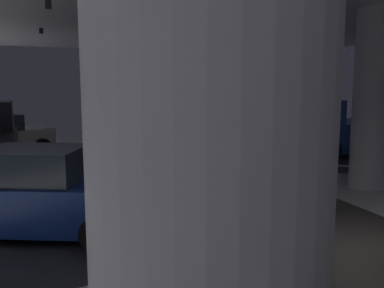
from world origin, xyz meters
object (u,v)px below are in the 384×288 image
at_px(column_left, 209,168).
at_px(column_right, 371,100).
at_px(display_car_deep_right, 283,123).
at_px(display_platform_mid_left, 44,237).
at_px(display_platform_deep_left, 0,159).
at_px(display_platform_far_right, 340,156).
at_px(display_platform_deep_right, 283,139).
at_px(pickup_truck_far_right, 336,132).
at_px(display_car_mid_left, 41,195).

bearing_deg(column_left, column_right, 43.25).
height_order(column_right, display_car_deep_right, column_right).
distance_m(display_platform_mid_left, display_platform_deep_left, 10.39).
bearing_deg(display_platform_mid_left, display_car_deep_right, 42.49).
relative_size(display_platform_far_right, display_platform_deep_left, 0.93).
xyz_separation_m(display_platform_deep_right, pickup_truck_far_right, (-0.93, -5.67, 1.06)).
bearing_deg(display_platform_deep_left, display_platform_deep_right, 5.18).
relative_size(display_platform_mid_left, pickup_truck_far_right, 0.99).
height_order(display_car_deep_right, pickup_truck_far_right, pickup_truck_far_right).
xyz_separation_m(display_car_mid_left, display_platform_deep_right, (12.62, 11.52, -0.87)).
bearing_deg(display_platform_far_right, display_car_mid_left, -153.77).
relative_size(display_car_mid_left, display_platform_far_right, 0.81).
bearing_deg(display_platform_mid_left, display_platform_far_right, 26.33).
relative_size(column_left, display_platform_far_right, 0.97).
relative_size(display_platform_mid_left, display_car_deep_right, 1.30).
height_order(column_right, column_left, same).
relative_size(display_car_deep_right, display_platform_far_right, 0.75).
height_order(display_platform_mid_left, display_car_deep_right, display_car_deep_right).
height_order(column_right, display_car_mid_left, column_right).
bearing_deg(column_right, display_platform_mid_left, -169.72).
height_order(column_left, display_platform_mid_left, column_left).
xyz_separation_m(display_platform_mid_left, display_platform_far_right, (11.98, 5.93, 0.01)).
height_order(display_car_mid_left, display_platform_far_right, display_car_mid_left).
relative_size(pickup_truck_far_right, display_platform_deep_left, 0.92).
xyz_separation_m(column_right, display_platform_mid_left, (-9.68, -1.75, -2.59)).
height_order(display_platform_far_right, pickup_truck_far_right, pickup_truck_far_right).
bearing_deg(column_right, display_platform_far_right, 61.13).
xyz_separation_m(column_right, display_car_mid_left, (-9.71, -1.74, -1.69)).
distance_m(pickup_truck_far_right, display_platform_deep_left, 14.16).
bearing_deg(column_left, display_platform_deep_right, 57.21).
xyz_separation_m(display_platform_far_right, pickup_truck_far_right, (-0.32, -0.06, 1.07)).
relative_size(column_left, pickup_truck_far_right, 0.98).
bearing_deg(pickup_truck_far_right, display_platform_mid_left, -153.29).
xyz_separation_m(display_car_deep_right, display_platform_far_right, (-0.59, -5.59, -0.93)).
relative_size(column_left, display_platform_mid_left, 0.99).
bearing_deg(display_platform_deep_left, display_platform_mid_left, -80.23).
distance_m(column_right, display_car_mid_left, 10.00).
height_order(display_car_mid_left, display_platform_deep_right, display_car_mid_left).
xyz_separation_m(display_platform_deep_right, display_platform_deep_left, (-14.36, -1.30, -0.03)).
xyz_separation_m(display_car_deep_right, display_platform_deep_left, (-14.33, -1.28, -0.95)).
relative_size(display_platform_mid_left, display_platform_deep_right, 1.06).
relative_size(column_left, display_platform_deep_right, 1.05).
relative_size(display_car_deep_right, display_platform_deep_left, 0.70).
bearing_deg(column_right, display_platform_deep_left, 143.45).
xyz_separation_m(column_left, display_car_mid_left, (-1.11, 6.34, -1.69)).
relative_size(display_platform_deep_right, display_platform_far_right, 0.92).
height_order(column_left, display_car_mid_left, column_left).
relative_size(display_platform_mid_left, display_platform_far_right, 0.98).
relative_size(display_platform_far_right, pickup_truck_far_right, 1.01).
xyz_separation_m(display_platform_mid_left, display_platform_deep_left, (-1.76, 10.24, -0.01)).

